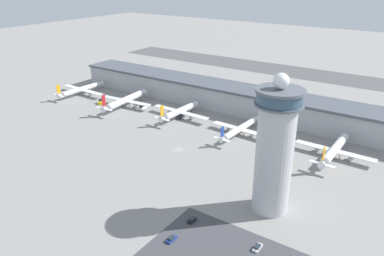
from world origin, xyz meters
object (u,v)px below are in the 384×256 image
Objects in this scene: airplane_gate_alpha at (81,89)px; service_truck_catering at (180,116)px; service_truck_fuel at (100,102)px; service_truck_baggage at (142,107)px; airplane_gate_echo at (334,150)px; car_silver_sedan at (172,239)px; airplane_gate_charlie at (180,111)px; car_grey_coupe at (257,247)px; airplane_gate_bravo at (125,100)px; control_tower at (275,149)px; airplane_gate_delta at (240,129)px; car_yellow_taxi at (192,220)px.

airplane_gate_alpha reaches higher than service_truck_catering.
service_truck_baggage is (31.74, 8.48, -0.13)m from service_truck_fuel.
car_silver_sedan is (-29.47, -95.58, -3.51)m from airplane_gate_echo.
airplane_gate_charlie reaches higher than car_grey_coupe.
service_truck_catering is at bearing 124.26° from car_silver_sedan.
airplane_gate_alpha is 46.93m from airplane_gate_bravo.
service_truck_catering is at bearing 137.78° from car_grey_coupe.
airplane_gate_alpha is 5.83× the size of service_truck_catering.
service_truck_baggage is at bearing 153.27° from control_tower.
airplane_gate_charlie is 31.47m from service_truck_baggage.
car_silver_sedan is 29.55m from car_grey_coupe.
service_truck_catering is (90.62, 2.07, -2.97)m from airplane_gate_alpha.
control_tower is at bearing -34.50° from airplane_gate_charlie.
control_tower is 107.70m from airplane_gate_charlie.
airplane_gate_bravo reaches higher than airplane_gate_echo.
service_truck_fuel is 0.86× the size of service_truck_baggage.
airplane_gate_charlie is 1.05× the size of airplane_gate_echo.
airplane_gate_delta reaches higher than car_silver_sedan.
airplane_gate_bravo is at bearing -179.03° from airplane_gate_delta.
airplane_gate_echo is at bearing 81.16° from control_tower.
airplane_gate_bravo is 43.35m from airplane_gate_charlie.
car_grey_coupe is (183.22, -81.95, -3.49)m from airplane_gate_alpha.
control_tower is 143.21m from airplane_gate_bravo.
airplane_gate_alpha is at bearing 152.36° from car_yellow_taxi.
car_grey_coupe is at bearing -30.44° from airplane_gate_bravo.
car_yellow_taxi is at bearing -109.69° from airplane_gate_echo.
airplane_gate_delta reaches higher than service_truck_baggage.
service_truck_catering is at bearing 0.50° from service_truck_baggage.
control_tower reaches higher than airplane_gate_bravo.
car_silver_sedan reaches higher than car_grey_coupe.
service_truck_baggage is 149.99m from car_grey_coupe.
airplane_gate_echo is 9.84× the size of car_yellow_taxi.
airplane_gate_charlie is 63.71m from service_truck_fuel.
control_tower is 187.48m from airplane_gate_alpha.
airplane_gate_echo is (139.21, 2.59, -0.62)m from airplane_gate_bravo.
airplane_gate_alpha reaches higher than car_grey_coupe.
service_truck_catering is 31.84m from service_truck_baggage.
car_grey_coupe is at bearing -25.73° from service_truck_fuel.
service_truck_fuel is at bearing -13.90° from airplane_gate_alpha.
service_truck_catering is (43.73, 3.92, -3.65)m from airplane_gate_bravo.
service_truck_fuel reaches higher than car_silver_sedan.
airplane_gate_echo is at bearing -0.80° from service_truck_catering.
car_silver_sedan is 0.97× the size of car_grey_coupe.
car_grey_coupe is at bearing -42.03° from airplane_gate_charlie.
service_truck_fuel reaches higher than service_truck_baggage.
airplane_gate_echo is (96.03, -1.29, -0.28)m from airplane_gate_charlie.
control_tower is 6.95× the size of service_truck_baggage.
airplane_gate_alpha is 134.08m from airplane_gate_delta.
service_truck_baggage is 1.70× the size of car_grey_coupe.
control_tower reaches higher than service_truck_baggage.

